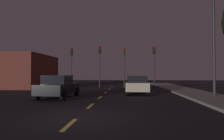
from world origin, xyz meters
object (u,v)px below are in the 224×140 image
object	(u,v)px
car_stopped_ahead	(137,85)
car_adjacent_lane	(58,87)
traffic_signal_far_right	(154,59)
traffic_signal_far_left	(71,60)
traffic_signal_center_right	(124,60)
street_lamp_right	(209,33)
traffic_signal_center_left	(100,59)

from	to	relation	value
car_stopped_ahead	car_adjacent_lane	xyz separation A→B (m)	(-5.69, -3.37, 0.02)
traffic_signal_far_right	car_adjacent_lane	distance (m)	13.60
traffic_signal_far_left	traffic_signal_center_right	bearing A→B (deg)	-0.00
street_lamp_right	car_adjacent_lane	bearing A→B (deg)	-178.56
car_stopped_ahead	street_lamp_right	xyz separation A→B (m)	(4.66, -3.11, 3.66)
traffic_signal_center_right	street_lamp_right	size ratio (longest dim) A/B	0.67
car_stopped_ahead	car_adjacent_lane	bearing A→B (deg)	-149.33
traffic_signal_far_right	street_lamp_right	size ratio (longest dim) A/B	0.68
traffic_signal_far_left	car_adjacent_lane	distance (m)	11.11
car_stopped_ahead	traffic_signal_far_left	bearing A→B (deg)	137.26
street_lamp_right	traffic_signal_center_right	bearing A→B (deg)	119.52
traffic_signal_far_left	car_stopped_ahead	xyz separation A→B (m)	(7.79, -7.20, -2.67)
car_adjacent_lane	street_lamp_right	bearing A→B (deg)	1.44
traffic_signal_center_right	car_stopped_ahead	bearing A→B (deg)	-80.71
car_adjacent_lane	traffic_signal_far_right	bearing A→B (deg)	52.48
car_stopped_ahead	traffic_signal_center_right	bearing A→B (deg)	99.29
traffic_signal_center_left	car_stopped_ahead	bearing A→B (deg)	-59.55
traffic_signal_far_left	street_lamp_right	world-z (taller)	street_lamp_right
traffic_signal_far_right	street_lamp_right	world-z (taller)	street_lamp_right
traffic_signal_far_right	street_lamp_right	bearing A→B (deg)	-77.79
street_lamp_right	traffic_signal_far_right	bearing A→B (deg)	102.21
car_stopped_ahead	car_adjacent_lane	distance (m)	6.61
traffic_signal_far_right	car_stopped_ahead	xyz separation A→B (m)	(-2.43, -7.20, -2.71)
traffic_signal_center_left	car_adjacent_lane	bearing A→B (deg)	-97.83
traffic_signal_far_left	traffic_signal_far_right	world-z (taller)	traffic_signal_far_right
traffic_signal_far_right	car_stopped_ahead	distance (m)	8.07
traffic_signal_far_left	car_adjacent_lane	world-z (taller)	traffic_signal_far_left
car_stopped_ahead	traffic_signal_far_right	bearing A→B (deg)	71.35
car_adjacent_lane	street_lamp_right	world-z (taller)	street_lamp_right
traffic_signal_far_left	traffic_signal_center_left	world-z (taller)	traffic_signal_center_left
traffic_signal_far_left	traffic_signal_center_left	xyz separation A→B (m)	(3.56, 0.00, 0.12)
traffic_signal_center_right	traffic_signal_far_right	distance (m)	3.61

